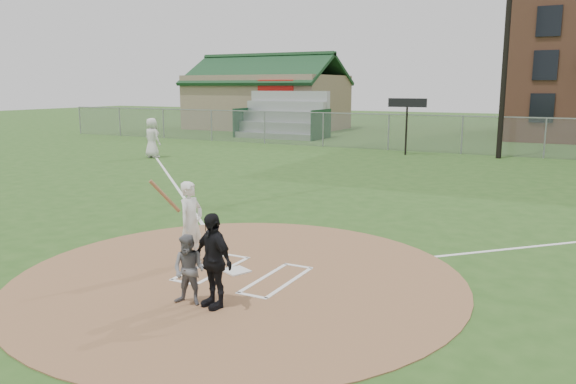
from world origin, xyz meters
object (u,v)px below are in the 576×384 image
at_px(ondeck_player, 152,138).
at_px(catcher, 189,270).
at_px(home_plate, 236,271).
at_px(batter_at_plate, 191,223).
at_px(umpire, 213,260).

bearing_deg(ondeck_player, catcher, 144.16).
bearing_deg(home_plate, batter_at_plate, 179.97).
xyz_separation_m(home_plate, umpire, (0.61, -1.63, 0.76)).
relative_size(catcher, ondeck_player, 0.59).
bearing_deg(batter_at_plate, catcher, -54.02).
bearing_deg(home_plate, catcher, -83.22).
height_order(home_plate, catcher, catcher).
bearing_deg(catcher, umpire, 6.65).
bearing_deg(batter_at_plate, umpire, -44.45).
height_order(umpire, ondeck_player, ondeck_player).
bearing_deg(catcher, batter_at_plate, 117.52).
xyz_separation_m(home_plate, catcher, (0.21, -1.73, 0.57)).
xyz_separation_m(catcher, ondeck_player, (-13.51, 14.81, 0.38)).
bearing_deg(catcher, home_plate, 88.32).
relative_size(catcher, batter_at_plate, 0.66).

